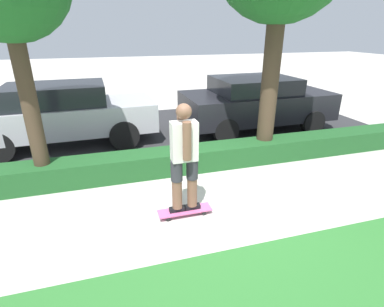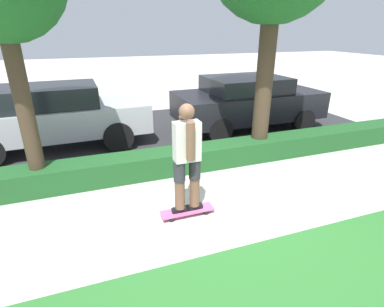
{
  "view_description": "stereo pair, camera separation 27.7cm",
  "coord_description": "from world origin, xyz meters",
  "px_view_note": "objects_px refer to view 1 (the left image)",
  "views": [
    {
      "loc": [
        -1.54,
        -3.96,
        2.77
      ],
      "look_at": [
        -0.2,
        0.6,
        0.78
      ],
      "focal_mm": 28.0,
      "sensor_mm": 36.0,
      "label": 1
    },
    {
      "loc": [
        -1.8,
        -3.87,
        2.77
      ],
      "look_at": [
        -0.2,
        0.6,
        0.78
      ],
      "focal_mm": 28.0,
      "sensor_mm": 36.0,
      "label": 2
    }
  ],
  "objects_px": {
    "parked_car_middle": "(256,102)",
    "skateboard": "(185,211)",
    "skater_person": "(184,157)",
    "parked_car_front": "(63,113)"
  },
  "relations": [
    {
      "from": "parked_car_front",
      "to": "skater_person",
      "type": "bearing_deg",
      "value": -63.81
    },
    {
      "from": "skater_person",
      "to": "parked_car_middle",
      "type": "distance_m",
      "value": 4.97
    },
    {
      "from": "skater_person",
      "to": "parked_car_front",
      "type": "xyz_separation_m",
      "value": [
        -2.08,
        3.94,
        -0.19
      ]
    },
    {
      "from": "skater_person",
      "to": "parked_car_middle",
      "type": "bearing_deg",
      "value": 50.18
    },
    {
      "from": "parked_car_front",
      "to": "parked_car_middle",
      "type": "height_order",
      "value": "parked_car_front"
    },
    {
      "from": "skater_person",
      "to": "parked_car_middle",
      "type": "relative_size",
      "value": 0.4
    },
    {
      "from": "skateboard",
      "to": "skater_person",
      "type": "height_order",
      "value": "skater_person"
    },
    {
      "from": "parked_car_middle",
      "to": "skateboard",
      "type": "bearing_deg",
      "value": -131.03
    },
    {
      "from": "skateboard",
      "to": "skater_person",
      "type": "bearing_deg",
      "value": 1.79
    },
    {
      "from": "parked_car_front",
      "to": "parked_car_middle",
      "type": "distance_m",
      "value": 5.26
    }
  ]
}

